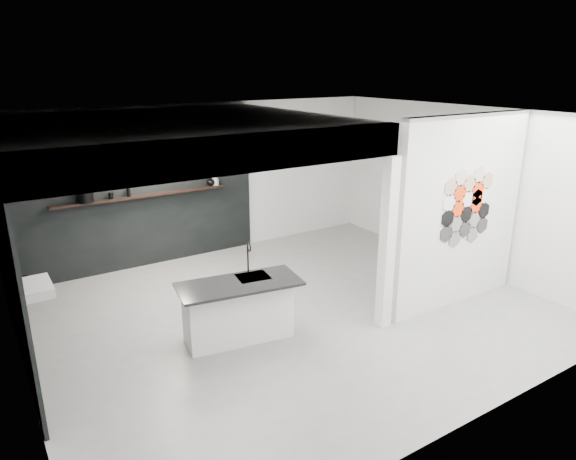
% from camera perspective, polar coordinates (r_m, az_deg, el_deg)
% --- Properties ---
extents(floor, '(7.00, 6.00, 0.01)m').
position_cam_1_polar(floor, '(7.59, 0.59, -9.05)').
color(floor, slate).
extents(partition_panel, '(2.45, 0.15, 2.80)m').
position_cam_1_polar(partition_panel, '(7.82, 18.59, 1.86)').
color(partition_panel, silver).
rests_on(partition_panel, floor).
extents(bay_clad_back, '(4.40, 0.04, 2.35)m').
position_cam_1_polar(bay_clad_back, '(9.24, -16.50, 2.98)').
color(bay_clad_back, black).
rests_on(bay_clad_back, floor).
extents(bay_clad_left, '(0.04, 4.00, 2.35)m').
position_cam_1_polar(bay_clad_left, '(7.03, -28.81, -3.14)').
color(bay_clad_left, black).
rests_on(bay_clad_left, floor).
extents(bulkhead, '(4.40, 4.00, 0.40)m').
position_cam_1_polar(bulkhead, '(7.14, -12.81, 10.35)').
color(bulkhead, silver).
rests_on(bulkhead, corner_column).
extents(corner_column, '(0.16, 0.16, 2.35)m').
position_cam_1_polar(corner_column, '(6.88, 10.96, -1.60)').
color(corner_column, silver).
rests_on(corner_column, floor).
extents(fascia_beam, '(4.40, 0.16, 0.40)m').
position_cam_1_polar(fascia_beam, '(5.39, -5.60, 8.40)').
color(fascia_beam, silver).
rests_on(fascia_beam, corner_column).
extents(wall_basin, '(0.40, 0.60, 0.12)m').
position_cam_1_polar(wall_basin, '(6.97, -26.40, -5.84)').
color(wall_basin, silver).
rests_on(wall_basin, bay_clad_left).
extents(display_shelf, '(3.00, 0.15, 0.04)m').
position_cam_1_polar(display_shelf, '(9.14, -15.77, 3.70)').
color(display_shelf, black).
rests_on(display_shelf, bay_clad_back).
extents(kitchen_island, '(1.63, 0.92, 1.25)m').
position_cam_1_polar(kitchen_island, '(6.74, -5.53, -8.74)').
color(kitchen_island, silver).
rests_on(kitchen_island, floor).
extents(stockpot, '(0.31, 0.31, 0.21)m').
position_cam_1_polar(stockpot, '(8.89, -21.63, 3.55)').
color(stockpot, black).
rests_on(stockpot, display_shelf).
extents(kettle, '(0.20, 0.20, 0.13)m').
position_cam_1_polar(kettle, '(9.54, -8.57, 5.28)').
color(kettle, black).
rests_on(kettle, display_shelf).
extents(glass_bowl, '(0.15, 0.15, 0.09)m').
position_cam_1_polar(glass_bowl, '(9.58, -8.09, 5.24)').
color(glass_bowl, gray).
rests_on(glass_bowl, display_shelf).
extents(glass_vase, '(0.12, 0.12, 0.15)m').
position_cam_1_polar(glass_vase, '(9.58, -8.09, 5.42)').
color(glass_vase, gray).
rests_on(glass_vase, display_shelf).
extents(bottle_dark, '(0.07, 0.07, 0.16)m').
position_cam_1_polar(bottle_dark, '(9.05, -17.30, 4.08)').
color(bottle_dark, black).
rests_on(bottle_dark, display_shelf).
extents(utensil_cup, '(0.09, 0.09, 0.10)m').
position_cam_1_polar(utensil_cup, '(8.99, -19.08, 3.61)').
color(utensil_cup, black).
rests_on(utensil_cup, display_shelf).
extents(hex_tile_cluster, '(1.04, 0.02, 1.16)m').
position_cam_1_polar(hex_tile_cluster, '(7.77, 19.31, 2.49)').
color(hex_tile_cluster, '#2D2D2D').
rests_on(hex_tile_cluster, partition_panel).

